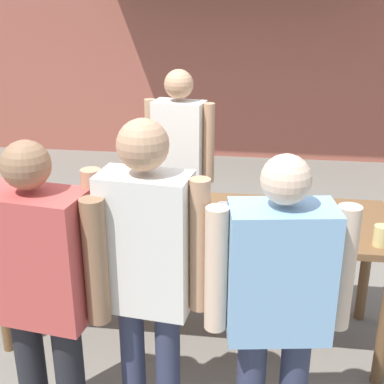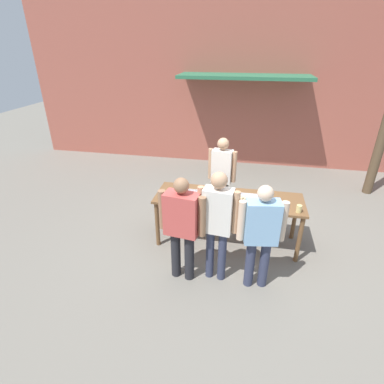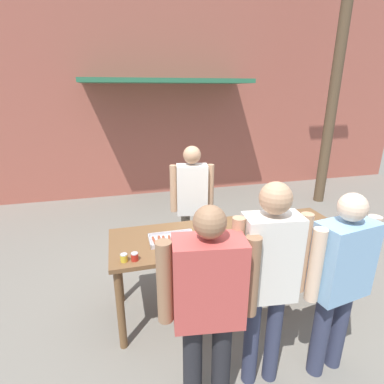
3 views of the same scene
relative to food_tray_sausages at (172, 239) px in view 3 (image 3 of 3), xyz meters
The scene contains 13 objects.
ground_plane 1.07m from the food_tray_sausages, ahead, with size 24.00×24.00×0.00m, color slate.
building_facade_back 4.27m from the food_tray_sausages, 81.35° to the left, with size 12.00×1.11×4.50m.
serving_table 0.62m from the food_tray_sausages, ahead, with size 2.41×0.78×0.86m.
food_tray_sausages is the anchor object (origin of this frame).
food_tray_buns 0.95m from the food_tray_sausages, ahead, with size 0.36×0.31×0.07m.
condiment_jar_mustard 0.53m from the food_tray_sausages, 150.66° to the right, with size 0.06×0.06×0.07m.
condiment_jar_ketchup 0.46m from the food_tray_sausages, 144.62° to the right, with size 0.06×0.06×0.07m.
beer_cup 1.69m from the food_tray_sausages, ahead, with size 0.08×0.08×0.11m.
person_server_behind_table 0.91m from the food_tray_sausages, 63.28° to the left, with size 0.53×0.27×1.63m.
person_customer_holding_hotdog 0.99m from the food_tray_sausages, 86.83° to the right, with size 0.67×0.32×1.60m.
person_customer_with_cup 1.46m from the food_tray_sausages, 40.57° to the right, with size 0.63×0.31×1.57m.
person_customer_waiting_in_line 1.06m from the food_tray_sausages, 59.73° to the right, with size 0.57×0.26×1.69m.
utility_pole 4.80m from the food_tray_sausages, 35.20° to the left, with size 1.10×0.20×5.03m.
Camera 3 is at (-1.07, -2.57, 2.25)m, focal length 28.00 mm.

